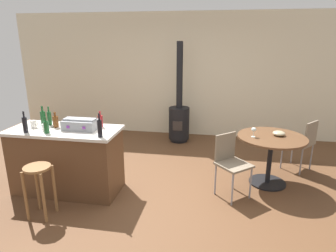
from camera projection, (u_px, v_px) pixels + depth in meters
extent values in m
plane|color=brown|center=(162.00, 192.00, 4.25)|extent=(8.80, 8.80, 0.00)
cube|color=beige|center=(187.00, 75.00, 6.55)|extent=(8.00, 0.10, 2.70)
cube|color=brown|center=(67.00, 162.00, 4.21)|extent=(1.48, 0.64, 0.90)
cube|color=beige|center=(64.00, 130.00, 4.07)|extent=(1.54, 0.70, 0.04)
cylinder|color=olive|center=(55.00, 189.00, 3.71)|extent=(0.04, 0.04, 0.64)
cylinder|color=olive|center=(37.00, 187.00, 3.75)|extent=(0.04, 0.04, 0.64)
cylinder|color=olive|center=(25.00, 197.00, 3.52)|extent=(0.04, 0.04, 0.64)
cylinder|color=olive|center=(44.00, 198.00, 3.48)|extent=(0.04, 0.04, 0.64)
cylinder|color=olive|center=(37.00, 168.00, 3.52)|extent=(0.32, 0.32, 0.03)
cylinder|color=black|center=(267.00, 182.00, 4.53)|extent=(0.55, 0.55, 0.02)
cylinder|color=black|center=(269.00, 161.00, 4.43)|extent=(0.07, 0.07, 0.73)
cylinder|color=brown|center=(272.00, 137.00, 4.32)|extent=(1.00, 1.00, 0.03)
cube|color=#7F705B|center=(234.00, 165.00, 4.02)|extent=(0.57, 0.57, 0.03)
cube|color=#7F705B|center=(225.00, 147.00, 4.12)|extent=(0.28, 0.26, 0.40)
cylinder|color=gray|center=(233.00, 174.00, 4.31)|extent=(0.02, 0.02, 0.46)
cylinder|color=gray|center=(215.00, 179.00, 4.14)|extent=(0.02, 0.02, 0.46)
cylinder|color=gray|center=(232.00, 189.00, 3.87)|extent=(0.02, 0.02, 0.46)
cylinder|color=gray|center=(251.00, 183.00, 4.04)|extent=(0.02, 0.02, 0.46)
cube|color=#7F705B|center=(298.00, 143.00, 4.90)|extent=(0.56, 0.56, 0.03)
cube|color=#7F705B|center=(311.00, 134.00, 4.70)|extent=(0.25, 0.29, 0.40)
cylinder|color=gray|center=(301.00, 162.00, 4.74)|extent=(0.02, 0.02, 0.46)
cylinder|color=gray|center=(311.00, 157.00, 4.95)|extent=(0.02, 0.02, 0.46)
cylinder|color=gray|center=(292.00, 151.00, 5.20)|extent=(0.02, 0.02, 0.46)
cylinder|color=gray|center=(282.00, 156.00, 4.99)|extent=(0.02, 0.02, 0.46)
cylinder|color=black|center=(179.00, 139.00, 6.40)|extent=(0.37, 0.37, 0.06)
cylinder|color=black|center=(179.00, 123.00, 6.30)|extent=(0.44, 0.44, 0.68)
cube|color=#2D2826|center=(178.00, 126.00, 6.09)|extent=(0.20, 0.02, 0.20)
cylinder|color=black|center=(180.00, 75.00, 6.01)|extent=(0.13, 0.13, 1.35)
cube|color=gray|center=(80.00, 125.00, 4.03)|extent=(0.45, 0.24, 0.13)
cube|color=gray|center=(80.00, 119.00, 4.00)|extent=(0.43, 0.14, 0.02)
cube|color=purple|center=(68.00, 127.00, 3.93)|extent=(0.04, 0.01, 0.04)
cube|color=purple|center=(84.00, 128.00, 3.89)|extent=(0.04, 0.01, 0.04)
cylinder|color=#194C23|center=(43.00, 118.00, 4.21)|extent=(0.07, 0.07, 0.20)
cylinder|color=#194C23|center=(42.00, 109.00, 4.17)|extent=(0.03, 0.03, 0.08)
cylinder|color=maroon|center=(100.00, 121.00, 4.14)|extent=(0.07, 0.07, 0.16)
cylinder|color=maroon|center=(100.00, 113.00, 4.11)|extent=(0.03, 0.03, 0.06)
cylinder|color=#194C23|center=(46.00, 127.00, 3.87)|extent=(0.07, 0.07, 0.16)
cylinder|color=#194C23|center=(45.00, 119.00, 3.84)|extent=(0.03, 0.03, 0.06)
cylinder|color=black|center=(100.00, 129.00, 3.70)|extent=(0.06, 0.06, 0.22)
cylinder|color=black|center=(99.00, 117.00, 3.66)|extent=(0.02, 0.02, 0.09)
cylinder|color=black|center=(25.00, 125.00, 3.88)|extent=(0.06, 0.06, 0.21)
cylinder|color=black|center=(24.00, 114.00, 3.84)|extent=(0.02, 0.02, 0.08)
cylinder|color=#194C23|center=(49.00, 118.00, 4.22)|extent=(0.06, 0.06, 0.20)
cylinder|color=#194C23|center=(48.00, 109.00, 4.18)|extent=(0.02, 0.02, 0.08)
cylinder|color=#603314|center=(56.00, 122.00, 4.13)|extent=(0.08, 0.08, 0.16)
cylinder|color=#603314|center=(55.00, 114.00, 4.09)|extent=(0.03, 0.03, 0.06)
cylinder|color=white|center=(45.00, 127.00, 3.97)|extent=(0.08, 0.08, 0.10)
torus|color=white|center=(49.00, 127.00, 3.96)|extent=(0.05, 0.01, 0.05)
cylinder|color=white|center=(33.00, 124.00, 4.11)|extent=(0.08, 0.08, 0.10)
torus|color=white|center=(37.00, 124.00, 4.10)|extent=(0.05, 0.01, 0.05)
cylinder|color=silver|center=(253.00, 137.00, 4.30)|extent=(0.06, 0.06, 0.00)
cylinder|color=silver|center=(253.00, 134.00, 4.29)|extent=(0.01, 0.01, 0.08)
ellipsoid|color=silver|center=(254.00, 130.00, 4.27)|extent=(0.07, 0.07, 0.06)
ellipsoid|color=tan|center=(279.00, 133.00, 4.35)|extent=(0.18, 0.18, 0.07)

